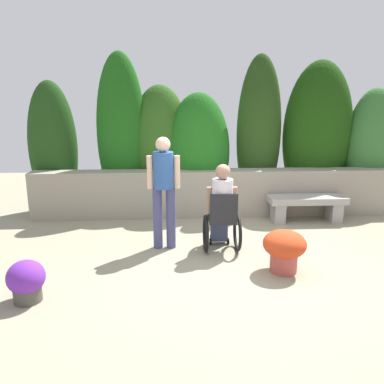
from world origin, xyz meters
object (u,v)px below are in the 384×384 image
Objects in this scene: person_standing_companion at (164,185)px; flower_pot_purple_near at (26,281)px; stone_bench at (306,205)px; person_in_wheelchair at (222,211)px; flower_pot_terracotta_by_wall at (284,248)px.

person_standing_companion reaches higher than flower_pot_purple_near.
person_in_wheelchair reaches higher than stone_bench.
person_in_wheelchair is at bearing -145.31° from stone_bench.
stone_bench is at bearing 32.83° from flower_pot_purple_near.
person_standing_companion is 2.29m from flower_pot_purple_near.
person_in_wheelchair is at bearing 30.04° from flower_pot_purple_near.
person_standing_companion is at bearing -157.79° from stone_bench.
flower_pot_purple_near reaches higher than stone_bench.
flower_pot_purple_near is at bearing -169.26° from flower_pot_terracotta_by_wall.
person_standing_companion is at bearing 44.76° from flower_pot_purple_near.
stone_bench is 2.51× the size of flower_pot_terracotta_by_wall.
flower_pot_purple_near is at bearing -148.83° from stone_bench.
flower_pot_terracotta_by_wall is at bearing -118.01° from stone_bench.
person_in_wheelchair is 2.72× the size of flower_pot_purple_near.
person_standing_companion is (-2.63, -1.16, 0.67)m from stone_bench.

